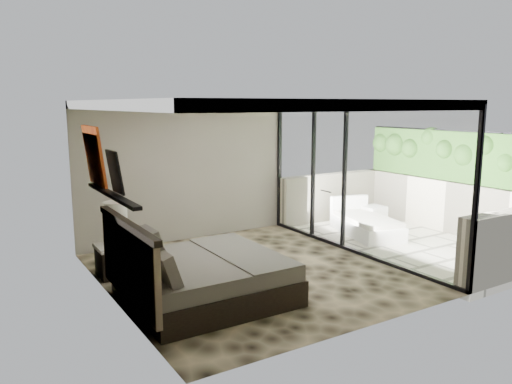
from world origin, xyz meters
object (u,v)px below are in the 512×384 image
table_lamp (115,217)px  nightstand (115,259)px  bed (198,276)px  ottoman (373,216)px  lounger (365,224)px

table_lamp → nightstand: bearing=-155.0°
bed → table_lamp: bed is taller
ottoman → lounger: size_ratio=0.24×
bed → nightstand: bearing=113.3°
bed → table_lamp: size_ratio=3.19×
bed → table_lamp: bearing=111.6°
lounger → ottoman: bearing=48.4°
bed → table_lamp: (-0.66, 1.66, 0.60)m
ottoman → bed: bearing=-160.2°
table_lamp → lounger: table_lamp is taller
bed → ottoman: size_ratio=4.77×
nightstand → table_lamp: table_lamp is taller
table_lamp → lounger: (5.26, -0.21, -0.74)m
nightstand → table_lamp: (0.05, 0.02, 0.68)m
table_lamp → lounger: bearing=-2.3°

